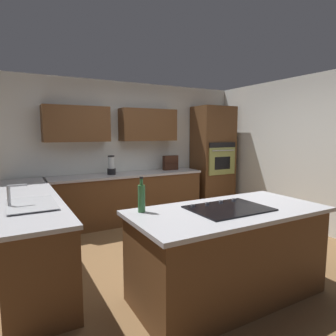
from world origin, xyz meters
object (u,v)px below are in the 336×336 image
object	(u,v)px
blender	(111,166)
sink_unit	(31,204)
spice_rack	(170,163)
oil_bottle	(142,198)
cooktop	(228,208)
wall_oven	(213,158)

from	to	relation	value
blender	sink_unit	bearing A→B (deg)	50.74
spice_rack	oil_bottle	bearing A→B (deg)	55.58
sink_unit	cooktop	size ratio (longest dim) A/B	0.92
cooktop	blender	world-z (taller)	blender
cooktop	spice_rack	xyz separation A→B (m)	(-0.98, -2.90, 0.14)
spice_rack	oil_bottle	size ratio (longest dim) A/B	0.92
blender	oil_bottle	distance (m)	2.58
sink_unit	cooktop	xyz separation A→B (m)	(-1.70, 1.09, -0.01)
blender	cooktop	bearing A→B (deg)	95.44
wall_oven	cooktop	world-z (taller)	wall_oven
sink_unit	oil_bottle	world-z (taller)	oil_bottle
spice_rack	blender	bearing A→B (deg)	3.01
cooktop	oil_bottle	xyz separation A→B (m)	(0.79, -0.31, 0.13)
wall_oven	oil_bottle	bearing A→B (deg)	42.09
cooktop	blender	bearing A→B (deg)	-84.56
wall_oven	oil_bottle	size ratio (longest dim) A/B	6.47
cooktop	oil_bottle	world-z (taller)	oil_bottle
cooktop	blender	distance (m)	2.85
wall_oven	cooktop	size ratio (longest dim) A/B	2.88
wall_oven	sink_unit	world-z (taller)	wall_oven
oil_bottle	blender	bearing A→B (deg)	-101.74
blender	spice_rack	xyz separation A→B (m)	(-1.25, -0.07, -0.00)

